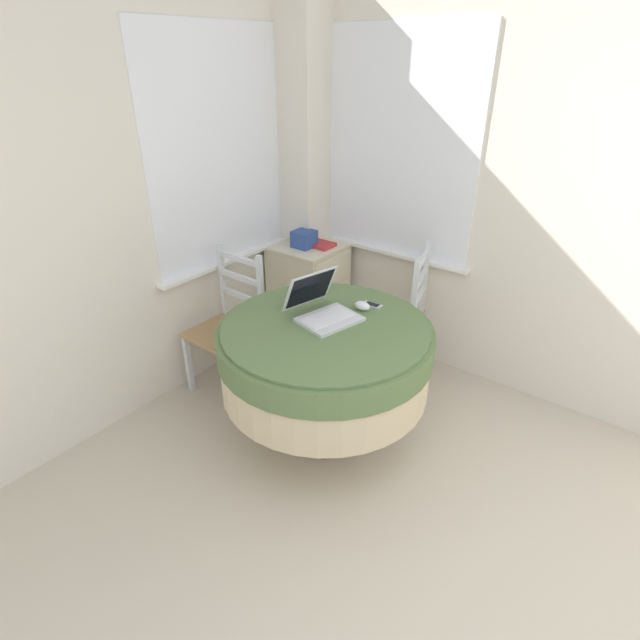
# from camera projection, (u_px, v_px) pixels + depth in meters

# --- Properties ---
(corner_room_shell) EXTENTS (4.47, 4.74, 2.55)m
(corner_room_shell) POSITION_uv_depth(u_px,v_px,m) (344.00, 216.00, 2.59)
(corner_room_shell) COLOR silver
(corner_room_shell) RESTS_ON ground_plane
(round_dining_table) EXTENTS (1.15, 1.15, 0.77)m
(round_dining_table) POSITION_uv_depth(u_px,v_px,m) (325.00, 354.00, 2.70)
(round_dining_table) COLOR #4C3D2D
(round_dining_table) RESTS_ON ground_plane
(laptop) EXTENTS (0.38, 0.41, 0.24)m
(laptop) POSITION_uv_depth(u_px,v_px,m) (323.00, 308.00, 2.68)
(laptop) COLOR silver
(laptop) RESTS_ON round_dining_table
(computer_mouse) EXTENTS (0.06, 0.09, 0.05)m
(computer_mouse) POSITION_uv_depth(u_px,v_px,m) (362.00, 306.00, 2.77)
(computer_mouse) COLOR white
(computer_mouse) RESTS_ON round_dining_table
(cell_phone) EXTENTS (0.05, 0.11, 0.01)m
(cell_phone) POSITION_uv_depth(u_px,v_px,m) (372.00, 305.00, 2.82)
(cell_phone) COLOR #B2B7BC
(cell_phone) RESTS_ON round_dining_table
(dining_chair_near_back_window) EXTENTS (0.41, 0.41, 0.94)m
(dining_chair_near_back_window) POSITION_uv_depth(u_px,v_px,m) (229.00, 327.00, 3.26)
(dining_chair_near_back_window) COLOR #A87F51
(dining_chair_near_back_window) RESTS_ON ground_plane
(dining_chair_near_right_window) EXTENTS (0.51, 0.51, 0.94)m
(dining_chair_near_right_window) POSITION_uv_depth(u_px,v_px,m) (397.00, 318.00, 3.37)
(dining_chair_near_right_window) COLOR #A87F51
(dining_chair_near_right_window) RESTS_ON ground_plane
(corner_cabinet) EXTENTS (0.50, 0.50, 0.77)m
(corner_cabinet) POSITION_uv_depth(u_px,v_px,m) (309.00, 291.00, 3.88)
(corner_cabinet) COLOR beige
(corner_cabinet) RESTS_ON ground_plane
(storage_box) EXTENTS (0.15, 0.14, 0.12)m
(storage_box) POSITION_uv_depth(u_px,v_px,m) (304.00, 239.00, 3.62)
(storage_box) COLOR #2D4C93
(storage_box) RESTS_ON corner_cabinet
(book_on_cabinet) EXTENTS (0.15, 0.23, 0.02)m
(book_on_cabinet) POSITION_uv_depth(u_px,v_px,m) (319.00, 244.00, 3.67)
(book_on_cabinet) COLOR #BC3338
(book_on_cabinet) RESTS_ON corner_cabinet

